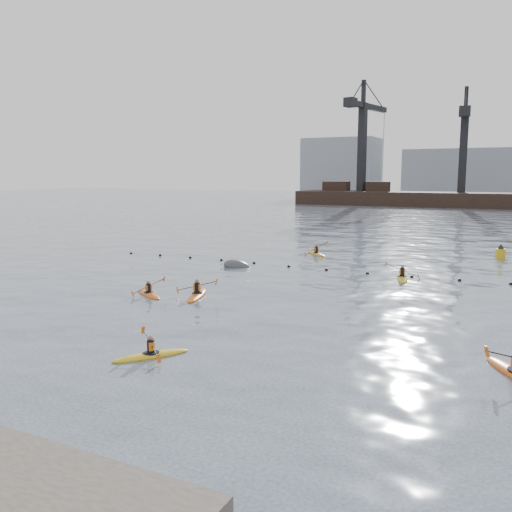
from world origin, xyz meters
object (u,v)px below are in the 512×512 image
object	(u,v)px
kayaker_1	(151,355)
kayaker_3	(402,277)
kayaker_2	(149,293)
nav_buoy	(500,254)
kayaker_5	(316,254)
mooring_buoy	(237,267)
kayaker_0	(197,294)

from	to	relation	value
kayaker_1	kayaker_3	bearing A→B (deg)	110.54
kayaker_1	kayaker_2	xyz separation A→B (m)	(-6.75, 8.46, 0.00)
kayaker_2	nav_buoy	bearing A→B (deg)	-4.68
kayaker_2	nav_buoy	xyz separation A→B (m)	(17.09, 23.99, 0.33)
kayaker_2	kayaker_5	bearing A→B (deg)	22.33
kayaker_2	kayaker_5	distance (m)	19.45
kayaker_3	kayaker_5	size ratio (longest dim) A/B	1.23
kayaker_2	mooring_buoy	distance (m)	10.68
kayaker_2	mooring_buoy	xyz separation A→B (m)	(-0.16, 10.68, -0.09)
nav_buoy	kayaker_3	bearing A→B (deg)	-112.96
kayaker_3	nav_buoy	distance (m)	13.55
kayaker_3	kayaker_2	bearing A→B (deg)	-151.30
kayaker_2	nav_buoy	size ratio (longest dim) A/B	2.06
kayaker_1	mooring_buoy	bearing A→B (deg)	144.58
kayaker_0	mooring_buoy	size ratio (longest dim) A/B	1.70
kayaker_1	kayaker_5	xyz separation A→B (m)	(-3.89, 27.70, 0.01)
kayaker_2	kayaker_3	xyz separation A→B (m)	(11.80, 11.51, 0.01)
kayaker_0	kayaker_3	distance (m)	13.96
kayaker_1	mooring_buoy	distance (m)	20.35
kayaker_0	kayaker_2	xyz separation A→B (m)	(-2.64, -0.98, -0.02)
kayaker_0	kayaker_1	world-z (taller)	kayaker_0
kayaker_0	mooring_buoy	distance (m)	10.09
mooring_buoy	kayaker_2	bearing A→B (deg)	-89.15
kayaker_0	kayaker_5	world-z (taller)	kayaker_5
nav_buoy	kayaker_1	bearing A→B (deg)	-107.67
kayaker_2	mooring_buoy	world-z (taller)	kayaker_2
kayaker_1	nav_buoy	size ratio (longest dim) A/B	1.98
kayaker_3	mooring_buoy	distance (m)	11.99
kayaker_0	kayaker_3	world-z (taller)	kayaker_3
kayaker_5	kayaker_1	bearing A→B (deg)	-128.58
kayaker_1	kayaker_2	size ratio (longest dim) A/B	0.96
kayaker_1	kayaker_3	xyz separation A→B (m)	(5.05, 19.98, 0.01)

